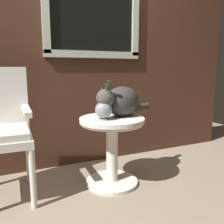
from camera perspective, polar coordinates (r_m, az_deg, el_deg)
The scene contains 5 objects.
ground_plane at distance 2.02m, azimuth -3.47°, elevation -19.54°, with size 6.00×6.00×0.00m, color gray.
back_wall at distance 2.50m, azimuth -10.14°, elevation 17.17°, with size 4.00×0.07×2.60m.
wicker_side_table at distance 2.07m, azimuth 0.00°, elevation -6.68°, with size 0.55×0.55×0.59m.
cat at distance 2.08m, azimuth 2.11°, elevation 2.61°, with size 0.62×0.35×0.27m.
pewter_vase_with_ivy at distance 1.93m, azimuth -1.98°, elevation 0.95°, with size 0.14×0.14×0.32m.
Camera 1 is at (-0.62, -1.64, 1.00)m, focal length 38.44 mm.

